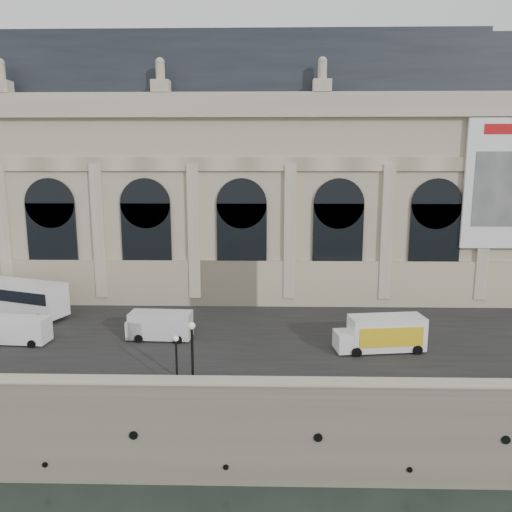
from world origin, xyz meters
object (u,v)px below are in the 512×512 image
at_px(box_truck, 381,334).
at_px(van_b, 15,330).
at_px(bus_left, 11,296).
at_px(lamp_right, 192,356).
at_px(lamp_left, 177,363).
at_px(van_c, 157,325).

bearing_deg(box_truck, van_b, 178.04).
relative_size(bus_left, box_truck, 1.68).
bearing_deg(bus_left, lamp_right, -38.29).
bearing_deg(lamp_right, box_truck, 27.30).
height_order(bus_left, lamp_left, lamp_left).
relative_size(bus_left, van_b, 2.36).
relative_size(van_c, box_truck, 0.75).
xyz_separation_m(bus_left, lamp_right, (20.61, -16.27, 0.31)).
xyz_separation_m(van_c, lamp_left, (3.49, -9.84, 0.66)).
xyz_separation_m(van_b, van_c, (11.76, 1.28, 0.08)).
bearing_deg(bus_left, van_b, -61.27).
distance_m(bus_left, lamp_left, 25.53).
distance_m(lamp_left, lamp_right, 1.15).
height_order(box_truck, lamp_right, lamp_right).
relative_size(box_truck, lamp_right, 1.57).
height_order(bus_left, van_b, bus_left).
xyz_separation_m(van_c, lamp_right, (4.54, -9.69, 1.10)).
bearing_deg(bus_left, lamp_left, -40.00).
xyz_separation_m(bus_left, box_truck, (34.87, -8.90, -0.58)).
bearing_deg(van_c, van_b, -173.81).
xyz_separation_m(van_b, lamp_right, (16.30, -8.41, 1.18)).
height_order(van_b, box_truck, box_truck).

